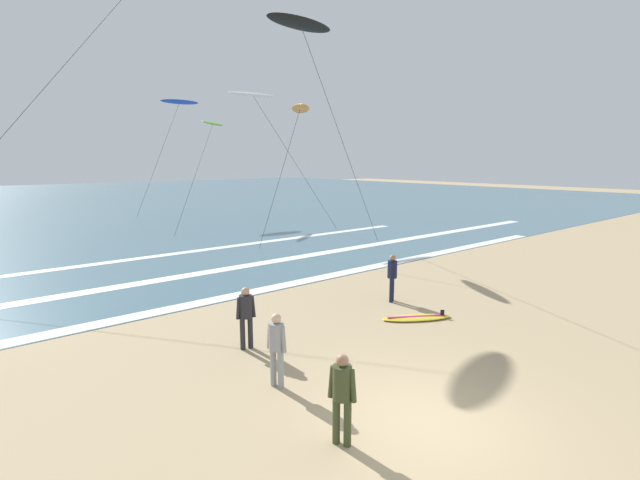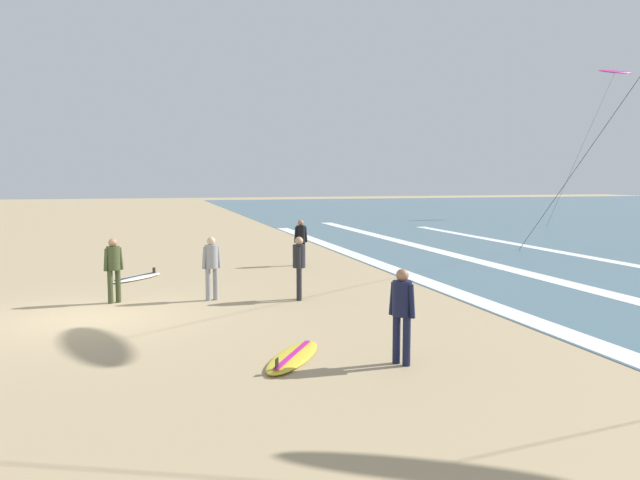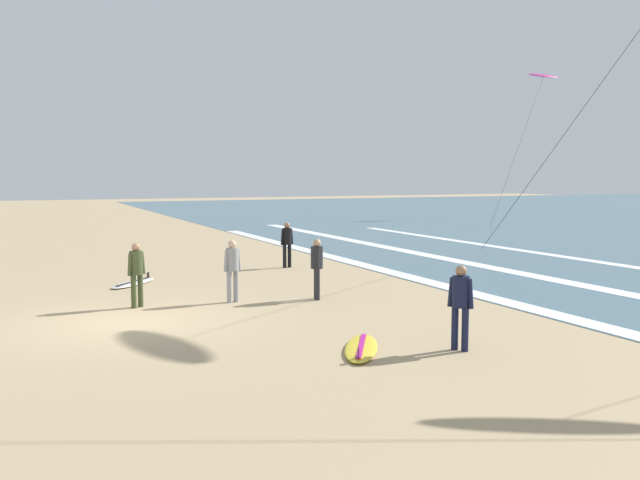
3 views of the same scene
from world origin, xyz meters
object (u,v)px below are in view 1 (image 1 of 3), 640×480
at_px(surfboard_right_spare, 416,318).
at_px(kite_lime_far_right, 213,124).
at_px(kite_orange_distant_high, 300,109).
at_px(surfer_right_near, 277,343).
at_px(kite_black_low_near, 301,25).
at_px(kite_blue_mid_center, 180,102).
at_px(kite_white_high_left, 253,95).
at_px(surfer_background_far, 246,312).
at_px(surfer_left_far, 342,391).
at_px(surfer_left_near, 392,274).

relative_size(surfboard_right_spare, kite_lime_far_right, 0.28).
bearing_deg(kite_orange_distant_high, surfer_right_near, -129.25).
distance_m(kite_black_low_near, kite_blue_mid_center, 23.21).
distance_m(kite_black_low_near, kite_lime_far_right, 18.46).
bearing_deg(surfer_right_near, kite_blue_mid_center, 69.75).
height_order(surfboard_right_spare, kite_white_high_left, kite_white_high_left).
xyz_separation_m(surfer_background_far, kite_lime_far_right, (10.95, 22.96, 6.43)).
distance_m(kite_blue_mid_center, kite_lime_far_right, 5.52).
distance_m(surfboard_right_spare, kite_blue_mid_center, 31.38).
height_order(surfer_background_far, kite_blue_mid_center, kite_blue_mid_center).
relative_size(surfer_left_far, surfboard_right_spare, 0.76).
height_order(kite_blue_mid_center, kite_orange_distant_high, kite_blue_mid_center).
height_order(kite_black_low_near, kite_orange_distant_high, kite_black_low_near).
relative_size(kite_black_low_near, kite_white_high_left, 1.11).
relative_size(kite_white_high_left, kite_lime_far_right, 1.19).
height_order(surfer_left_near, kite_orange_distant_high, kite_orange_distant_high).
xyz_separation_m(surfer_left_near, kite_blue_mid_center, (4.82, 27.77, 8.43)).
height_order(surfer_left_near, surfboard_right_spare, surfer_left_near).
bearing_deg(kite_white_high_left, kite_lime_far_right, 87.44).
distance_m(surfer_background_far, surfer_left_near, 5.81).
bearing_deg(kite_black_low_near, surfer_right_near, -130.58).
bearing_deg(surfer_background_far, kite_blue_mid_center, 69.29).
height_order(surfboard_right_spare, kite_black_low_near, kite_black_low_near).
bearing_deg(surfer_background_far, surfer_right_near, -104.02).
distance_m(surfer_background_far, kite_white_high_left, 21.37).
xyz_separation_m(surfer_left_far, kite_black_low_near, (6.73, 9.85, 8.86)).
bearing_deg(surfer_background_far, surfer_left_near, 3.19).
distance_m(surfer_background_far, kite_lime_far_right, 26.24).
bearing_deg(kite_lime_far_right, surfboard_right_spare, -103.68).
bearing_deg(surfboard_right_spare, surfer_left_far, -151.90).
xyz_separation_m(surfer_right_near, kite_blue_mid_center, (11.15, 30.22, 8.43)).
xyz_separation_m(surfboard_right_spare, kite_orange_distant_high, (3.86, 10.75, 7.17)).
bearing_deg(kite_black_low_near, kite_orange_distant_high, 53.36).
bearing_deg(kite_lime_far_right, kite_orange_distant_high, -98.61).
distance_m(surfer_background_far, kite_orange_distant_high, 14.39).
xyz_separation_m(surfer_right_near, kite_lime_far_right, (11.48, 25.09, 6.43)).
bearing_deg(surfer_left_far, kite_black_low_near, 55.65).
height_order(surfer_left_near, kite_black_low_near, kite_black_low_near).
height_order(surfer_background_far, kite_lime_far_right, kite_lime_far_right).
distance_m(surfer_right_near, surfboard_right_spare, 5.70).
height_order(surfer_left_near, surfer_left_far, same).
height_order(surfer_right_near, kite_orange_distant_high, kite_orange_distant_high).
bearing_deg(kite_black_low_near, kite_white_high_left, 67.23).
xyz_separation_m(surfboard_right_spare, kite_blue_mid_center, (5.58, 29.43, 9.34)).
distance_m(surfer_right_near, kite_orange_distant_high, 16.17).
xyz_separation_m(surfboard_right_spare, kite_lime_far_right, (5.91, 24.30, 7.34)).
xyz_separation_m(surfer_left_far, surfboard_right_spare, (5.87, 3.14, -0.91)).
bearing_deg(surfer_left_near, surfboard_right_spare, -114.66).
distance_m(surfer_left_far, kite_black_low_near, 14.86).
bearing_deg(surfer_left_far, surfer_right_near, 82.60).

